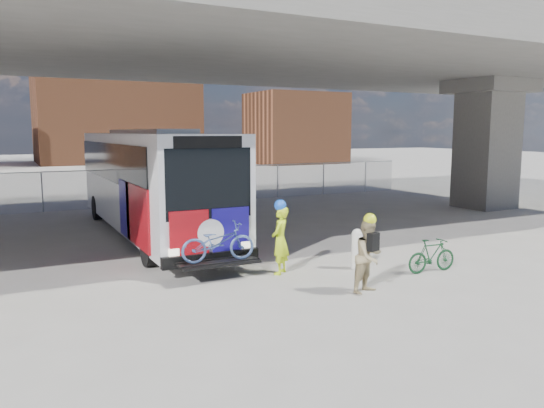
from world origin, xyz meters
TOP-DOWN VIEW (x-y plane):
  - ground at (0.00, 0.00)m, footprint 160.00×160.00m
  - bus at (-2.00, 4.51)m, footprint 2.67×12.94m
  - overpass at (0.00, 4.00)m, footprint 40.00×16.00m
  - chainlink_fence at (0.00, 12.00)m, footprint 30.00×0.06m
  - brick_buildings at (1.23, 48.23)m, footprint 54.00×22.00m
  - smokestack at (14.00, 55.00)m, footprint 2.20×2.20m
  - bollard at (1.69, -2.64)m, footprint 0.28×0.28m
  - cyclist_hivis at (-0.35, -2.17)m, footprint 0.75×0.74m
  - cyclist_tan at (0.68, -4.49)m, footprint 0.95×0.84m
  - bike_parked at (3.19, -3.84)m, footprint 1.49×0.50m

SIDE VIEW (x-z plane):
  - ground at x=0.00m, z-range 0.00..0.00m
  - bike_parked at x=3.19m, z-range 0.00..0.88m
  - bollard at x=1.69m, z-range 0.04..1.11m
  - cyclist_tan at x=0.68m, z-range -0.05..1.76m
  - cyclist_hivis at x=-0.35m, z-range -0.04..1.88m
  - chainlink_fence at x=0.00m, z-range -13.58..16.42m
  - bus at x=-2.00m, z-range 0.26..3.95m
  - brick_buildings at x=1.23m, z-range -0.58..11.42m
  - overpass at x=0.00m, z-range 2.57..10.52m
  - smokestack at x=14.00m, z-range 0.00..25.00m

